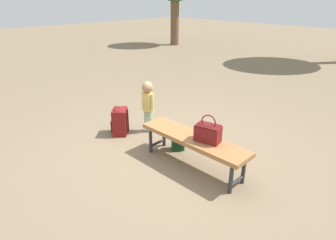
# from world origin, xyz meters

# --- Properties ---
(ground_plane) EXTENTS (40.00, 40.00, 0.00)m
(ground_plane) POSITION_xyz_m (0.00, 0.00, 0.00)
(ground_plane) COLOR #7F6B51
(ground_plane) RESTS_ON ground
(park_bench) EXTENTS (1.61, 0.43, 0.45)m
(park_bench) POSITION_xyz_m (-0.46, 0.06, 0.39)
(park_bench) COLOR #9E6B3D
(park_bench) RESTS_ON ground
(handbag) EXTENTS (0.35, 0.25, 0.37)m
(handbag) POSITION_xyz_m (-0.66, 0.02, 0.58)
(handbag) COLOR maroon
(handbag) RESTS_ON park_bench
(child_standing) EXTENTS (0.24, 0.18, 0.89)m
(child_standing) POSITION_xyz_m (0.82, -0.24, 0.59)
(child_standing) COLOR #B2D8B2
(child_standing) RESTS_ON ground
(backpack_large) EXTENTS (0.37, 0.37, 0.51)m
(backpack_large) POSITION_xyz_m (1.07, 0.17, 0.25)
(backpack_large) COLOR maroon
(backpack_large) RESTS_ON ground
(backpack_small) EXTENTS (0.22, 0.23, 0.31)m
(backpack_small) POSITION_xyz_m (0.01, -0.13, 0.15)
(backpack_small) COLOR #1E4C2D
(backpack_small) RESTS_ON ground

